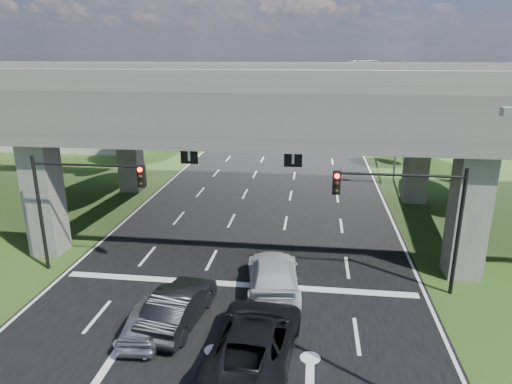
% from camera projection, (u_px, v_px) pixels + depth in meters
% --- Properties ---
extents(ground, '(160.00, 160.00, 0.00)m').
position_uv_depth(ground, '(222.00, 326.00, 18.66)').
color(ground, '#264616').
rests_on(ground, ground).
extents(road, '(18.00, 120.00, 0.03)m').
position_uv_depth(road, '(254.00, 234.00, 28.14)').
color(road, black).
rests_on(road, ground).
extents(overpass, '(80.00, 15.00, 10.00)m').
position_uv_depth(overpass, '(258.00, 100.00, 27.70)').
color(overpass, '#3E3B38').
rests_on(overpass, ground).
extents(warehouse, '(20.00, 10.00, 4.00)m').
position_uv_depth(warehouse, '(66.00, 128.00, 54.40)').
color(warehouse, '#9E9E99').
rests_on(warehouse, ground).
extents(signal_right, '(5.76, 0.54, 6.00)m').
position_uv_depth(signal_right, '(411.00, 207.00, 20.22)').
color(signal_right, black).
rests_on(signal_right, ground).
extents(signal_left, '(5.76, 0.54, 6.00)m').
position_uv_depth(signal_left, '(78.00, 193.00, 22.12)').
color(signal_left, black).
rests_on(signal_left, ground).
extents(streetlight_far, '(3.38, 0.25, 10.00)m').
position_uv_depth(streetlight_far, '(394.00, 112.00, 38.46)').
color(streetlight_far, gray).
rests_on(streetlight_far, ground).
extents(streetlight_beyond, '(3.38, 0.25, 10.00)m').
position_uv_depth(streetlight_beyond, '(372.00, 95.00, 53.62)').
color(streetlight_beyond, gray).
rests_on(streetlight_beyond, ground).
extents(tree_left_near, '(4.50, 4.50, 7.80)m').
position_uv_depth(tree_left_near, '(132.00, 117.00, 43.58)').
color(tree_left_near, black).
rests_on(tree_left_near, ground).
extents(tree_left_mid, '(3.91, 3.90, 6.76)m').
position_uv_depth(tree_left_mid, '(134.00, 112.00, 51.72)').
color(tree_left_mid, black).
rests_on(tree_left_mid, ground).
extents(tree_left_far, '(4.80, 4.80, 8.32)m').
position_uv_depth(tree_left_far, '(187.00, 97.00, 58.53)').
color(tree_left_far, black).
rests_on(tree_left_far, ground).
extents(tree_right_near, '(4.20, 4.20, 7.28)m').
position_uv_depth(tree_right_near, '(419.00, 122.00, 42.29)').
color(tree_right_near, black).
rests_on(tree_right_near, ground).
extents(tree_right_mid, '(3.91, 3.90, 6.76)m').
position_uv_depth(tree_right_mid, '(431.00, 115.00, 49.60)').
color(tree_right_mid, black).
rests_on(tree_right_mid, ground).
extents(tree_right_far, '(4.50, 4.50, 7.80)m').
position_uv_depth(tree_right_far, '(384.00, 101.00, 57.48)').
color(tree_right_far, black).
rests_on(tree_right_far, ground).
extents(car_silver, '(1.81, 4.02, 1.34)m').
position_uv_depth(car_silver, '(149.00, 318.00, 18.00)').
color(car_silver, '#B9BCC2').
rests_on(car_silver, road).
extents(car_dark, '(2.23, 4.98, 1.59)m').
position_uv_depth(car_dark, '(179.00, 305.00, 18.66)').
color(car_dark, black).
rests_on(car_dark, road).
extents(car_white, '(3.01, 5.96, 1.66)m').
position_uv_depth(car_white, '(273.00, 276.00, 21.03)').
color(car_white, beige).
rests_on(car_white, road).
extents(car_trailing, '(3.27, 6.35, 1.71)m').
position_uv_depth(car_trailing, '(255.00, 339.00, 16.36)').
color(car_trailing, black).
rests_on(car_trailing, road).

